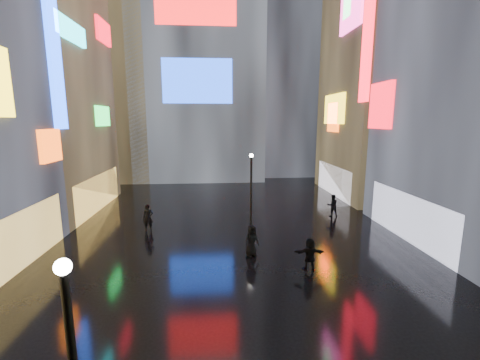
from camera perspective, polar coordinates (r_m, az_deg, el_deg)
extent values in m
plane|color=black|center=(22.89, -1.55, -8.69)|extent=(140.00, 140.00, 0.00)
cube|color=#FFC659|center=(19.51, -35.68, -9.54)|extent=(0.20, 10.00, 3.00)
cube|color=#FF510C|center=(22.24, -30.68, 5.27)|extent=(0.25, 2.24, 1.94)
cube|color=#1447FF|center=(23.96, -30.01, 17.49)|extent=(0.25, 1.40, 8.00)
cube|color=black|center=(31.57, -33.95, 15.10)|extent=(10.00, 12.00, 22.00)
cube|color=#FFC659|center=(29.98, -23.90, -2.00)|extent=(0.20, 10.00, 3.00)
cube|color=#19E645|center=(31.01, -23.23, 10.39)|extent=(0.25, 3.00, 1.71)
cube|color=#19E0F3|center=(26.81, -28.00, 22.46)|extent=(0.25, 4.84, 1.37)
cube|color=#FF0C1C|center=(33.70, -23.12, 23.07)|extent=(0.25, 3.32, 1.94)
cube|color=white|center=(23.01, 27.83, -5.93)|extent=(0.20, 9.00, 3.00)
cube|color=#FF0C1C|center=(25.66, 23.77, 11.99)|extent=(0.25, 2.99, 3.26)
cube|color=#FF0C1C|center=(28.95, 21.76, 22.73)|extent=(0.25, 1.40, 10.00)
cube|color=black|center=(36.47, 25.13, 19.79)|extent=(10.00, 12.00, 28.00)
cube|color=white|center=(34.38, 16.37, -0.02)|extent=(0.20, 9.00, 3.00)
cube|color=yellow|center=(34.07, 16.41, 12.00)|extent=(0.25, 4.92, 2.91)
cube|color=#FF329F|center=(32.83, 19.18, 26.77)|extent=(0.25, 4.36, 3.46)
cube|color=#FF510C|center=(34.17, 16.27, 10.63)|extent=(0.25, 2.63, 2.87)
cube|color=#19E645|center=(33.71, 18.77, 27.98)|extent=(0.25, 1.69, 2.90)
cube|color=black|center=(47.58, -7.37, 26.88)|extent=(16.00, 14.00, 42.00)
cube|color=#194CFF|center=(38.80, -7.59, 17.05)|extent=(8.00, 0.20, 5.00)
cube|color=black|center=(49.55, 7.94, 21.44)|extent=(12.00, 12.00, 34.00)
cube|color=black|center=(45.80, -21.75, 16.66)|extent=(10.00, 10.00, 26.00)
sphere|color=white|center=(6.49, -28.99, -13.35)|extent=(0.30, 0.30, 0.30)
cylinder|color=black|center=(23.62, 2.00, -1.78)|extent=(0.16, 0.16, 5.00)
sphere|color=white|center=(23.21, 2.04, 4.38)|extent=(0.30, 0.30, 0.30)
imported|color=black|center=(18.37, 2.07, -10.69)|extent=(1.03, 0.91, 1.78)
imported|color=black|center=(17.11, 12.28, -12.76)|extent=(1.59, 0.61, 1.68)
imported|color=black|center=(23.09, -16.04, -6.50)|extent=(0.73, 0.52, 1.87)
imported|color=black|center=(26.62, 16.11, -4.35)|extent=(0.87, 0.68, 1.79)
imported|color=black|center=(17.94, 2.10, -6.82)|extent=(1.23, 1.24, 0.82)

